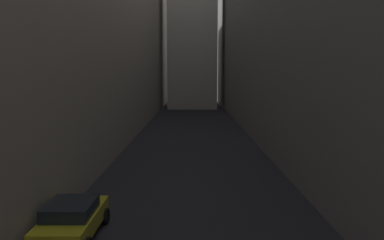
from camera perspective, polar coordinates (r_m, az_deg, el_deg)
name	(u,v)px	position (r m, az deg, el deg)	size (l,w,h in m)	color
ground_plane	(191,126)	(43.76, -0.13, -0.93)	(264.00, 264.00, 0.00)	black
building_block_left	(99,20)	(47.04, -13.86, 14.47)	(10.62, 108.00, 24.64)	gray
building_block_right	(294,23)	(47.35, 15.20, 14.07)	(13.29, 108.00, 24.12)	slate
parked_car_left_third	(71,219)	(14.78, -17.88, -14.12)	(1.98, 3.98, 1.42)	#A59919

